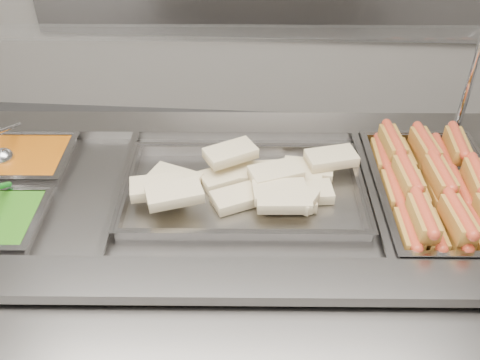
# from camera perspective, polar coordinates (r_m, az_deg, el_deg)

# --- Properties ---
(steam_counter) EXTENTS (2.09, 1.02, 0.98)m
(steam_counter) POSITION_cam_1_polar(r_m,az_deg,el_deg) (2.03, -1.56, -11.51)
(steam_counter) COLOR gray
(steam_counter) RESTS_ON ground
(tray_rail) EXTENTS (1.97, 0.52, 0.06)m
(tray_rail) POSITION_cam_1_polar(r_m,az_deg,el_deg) (1.35, -2.66, -17.35)
(tray_rail) COLOR gray
(tray_rail) RESTS_ON steam_counter
(sneeze_guard) EXTENTS (1.81, 0.43, 0.48)m
(sneeze_guard) POSITION_cam_1_polar(r_m,az_deg,el_deg) (1.69, -1.82, 15.04)
(sneeze_guard) COLOR silver
(sneeze_guard) RESTS_ON steam_counter
(pan_hotdogs) EXTENTS (0.41, 0.62, 0.11)m
(pan_hotdogs) POSITION_cam_1_polar(r_m,az_deg,el_deg) (1.82, 20.05, -1.84)
(pan_hotdogs) COLOR #969393
(pan_hotdogs) RESTS_ON steam_counter
(pan_wraps) EXTENTS (0.76, 0.48, 0.08)m
(pan_wraps) POSITION_cam_1_polar(r_m,az_deg,el_deg) (1.71, 0.36, -1.41)
(pan_wraps) COLOR #969393
(pan_wraps) RESTS_ON steam_counter
(pan_beans) EXTENTS (0.34, 0.28, 0.11)m
(pan_beans) POSITION_cam_1_polar(r_m,az_deg,el_deg) (2.00, -22.21, 1.37)
(pan_beans) COLOR #969393
(pan_beans) RESTS_ON steam_counter
(hotdogs_in_buns) EXTENTS (0.32, 0.57, 0.13)m
(hotdogs_in_buns) POSITION_cam_1_polar(r_m,az_deg,el_deg) (1.78, 19.84, -0.45)
(hotdogs_in_buns) COLOR #8E5E1D
(hotdogs_in_buns) RESTS_ON pan_hotdogs
(tortilla_wraps) EXTENTS (0.73, 0.40, 0.11)m
(tortilla_wraps) POSITION_cam_1_polar(r_m,az_deg,el_deg) (1.69, 1.92, -0.19)
(tortilla_wraps) COLOR #CFBF8B
(tortilla_wraps) RESTS_ON pan_wraps
(ladle) EXTENTS (0.08, 0.22, 0.15)m
(ladle) POSITION_cam_1_polar(r_m,az_deg,el_deg) (1.97, -23.87, 2.30)
(ladle) COLOR silver
(ladle) RESTS_ON pan_beans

